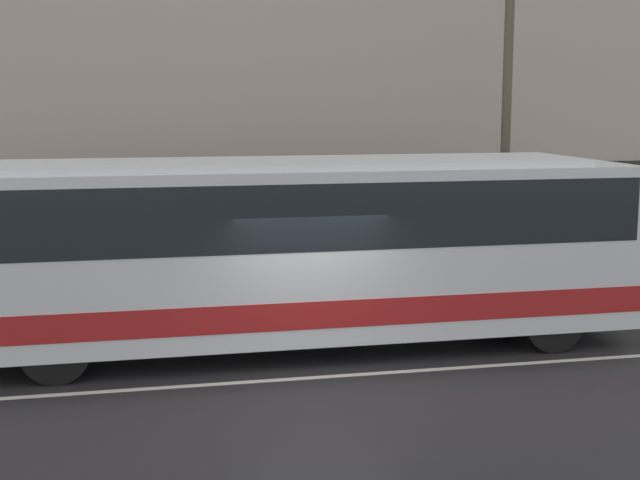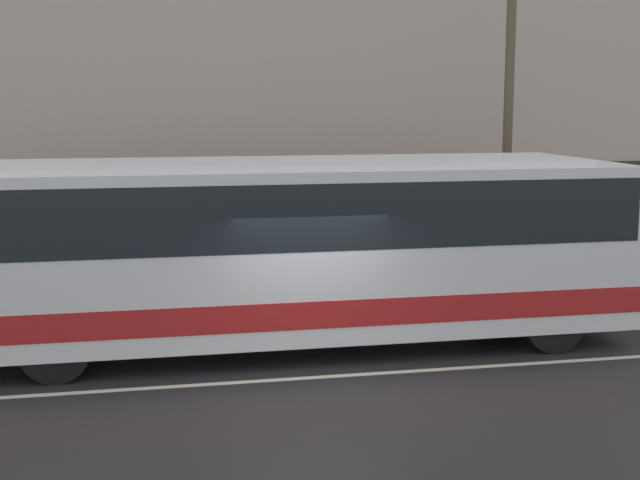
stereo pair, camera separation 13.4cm
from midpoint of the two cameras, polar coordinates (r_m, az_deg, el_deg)
name	(u,v)px [view 2 (the right image)]	position (r m, az deg, el deg)	size (l,w,h in m)	color
ground_plane	(316,378)	(14.16, 0.02, -8.79)	(60.00, 60.00, 0.00)	#262628
sidewalk	(265,297)	(19.39, -3.33, -3.64)	(60.00, 3.05, 0.18)	gray
building_facade	(252,28)	(20.63, -4.18, 13.36)	(60.00, 0.35, 12.22)	#B7A899
lane_stripe	(316,377)	(14.16, 0.02, -8.78)	(54.00, 0.14, 0.01)	beige
transit_bus	(283,244)	(15.31, -2.14, -0.25)	(12.29, 2.59, 3.31)	white
utility_pole_near	(509,87)	(19.42, 12.21, 9.55)	(0.20, 0.20, 8.81)	brown
pedestrian_waiting	(297,257)	(19.10, -1.26, -1.12)	(0.36, 0.36, 1.70)	navy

